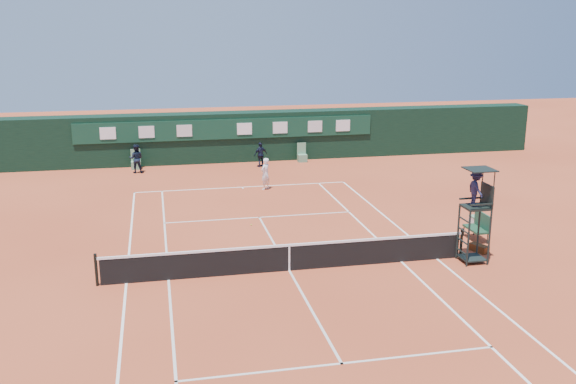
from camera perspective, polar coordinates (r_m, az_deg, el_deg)
The scene contains 14 objects.
ground at distance 22.34m, azimuth 0.11°, elevation -7.00°, with size 90.00×90.00×0.00m, color #C14F2D.
court_lines at distance 22.34m, azimuth 0.11°, elevation -6.99°, with size 11.05×23.85×0.01m.
tennis_net at distance 22.16m, azimuth 0.11°, elevation -5.78°, with size 12.90×0.10×1.10m.
back_wall at distance 39.86m, azimuth -5.48°, elevation 4.92°, with size 40.00×1.65×3.00m.
linesman_chair_left at distance 38.64m, azimuth -13.36°, elevation 2.48°, with size 0.55×0.50×1.15m.
linesman_chair_right at distance 39.60m, azimuth 1.26°, elevation 3.17°, with size 0.55×0.50×1.15m.
umpire_chair at distance 23.33m, azimuth 16.39°, elevation -0.31°, with size 0.96×0.95×3.42m.
player_bench at distance 26.32m, azimuth 16.60°, elevation -2.85°, with size 0.55×1.20×1.10m.
tennis_bag at distance 25.12m, azimuth 16.62°, elevation -4.81°, with size 0.32×0.73×0.27m, color black.
cooler at distance 27.46m, azimuth 16.52°, elevation -2.71°, with size 0.57×0.57×0.65m.
tennis_ball at distance 27.20m, azimuth -3.29°, elevation -2.92°, with size 0.06×0.06×0.06m, color #B0CC2F.
player at distance 32.83m, azimuth -2.03°, elevation 1.63°, with size 0.60×0.39×1.64m, color white.
ball_kid_left at distance 37.52m, azimuth -13.34°, elevation 2.90°, with size 0.80×0.62×1.64m, color black.
ball_kid_right at distance 38.11m, azimuth -2.45°, elevation 3.35°, with size 0.87×0.36×1.48m, color black.
Camera 1 is at (-4.28, -20.30, 8.30)m, focal length 40.00 mm.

